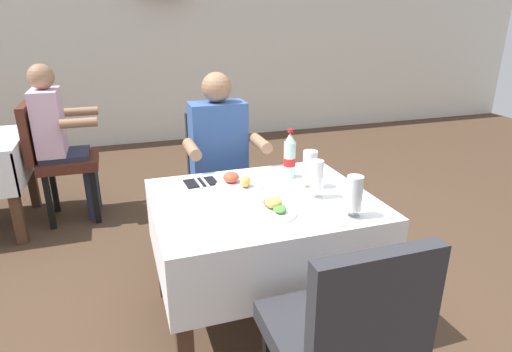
{
  "coord_description": "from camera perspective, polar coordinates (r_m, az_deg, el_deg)",
  "views": [
    {
      "loc": [
        -0.78,
        -1.94,
        1.57
      ],
      "look_at": [
        -0.13,
        0.02,
        0.81
      ],
      "focal_mm": 29.9,
      "sensor_mm": 36.0,
      "label": 1
    }
  ],
  "objects": [
    {
      "name": "ground_plane",
      "position": [
        2.62,
        2.94,
        -16.65
      ],
      "size": [
        11.0,
        11.0,
        0.0
      ],
      "primitive_type": "plane",
      "color": "#473323"
    },
    {
      "name": "back_wall",
      "position": [
        5.84,
        -11.34,
        18.75
      ],
      "size": [
        11.0,
        0.12,
        2.89
      ],
      "primitive_type": "cube",
      "color": "silver",
      "rests_on": "ground"
    },
    {
      "name": "main_dining_table",
      "position": [
        2.21,
        0.82,
        -6.9
      ],
      "size": [
        1.08,
        0.89,
        0.73
      ],
      "color": "white",
      "rests_on": "ground"
    },
    {
      "name": "chair_far_diner_seat",
      "position": [
        2.95,
        -4.53,
        0.14
      ],
      "size": [
        0.44,
        0.5,
        0.97
      ],
      "color": "#2D2D33",
      "rests_on": "ground"
    },
    {
      "name": "chair_near_camera_side",
      "position": [
        1.58,
        11.53,
        -20.24
      ],
      "size": [
        0.44,
        0.5,
        0.97
      ],
      "color": "#2D2D33",
      "rests_on": "ground"
    },
    {
      "name": "seated_diner_far",
      "position": [
        2.8,
        -4.74,
        2.35
      ],
      "size": [
        0.5,
        0.46,
        1.26
      ],
      "color": "#282D42",
      "rests_on": "ground"
    },
    {
      "name": "plate_near_camera",
      "position": [
        1.98,
        2.2,
        -4.37
      ],
      "size": [
        0.24,
        0.24,
        0.06
      ],
      "color": "white",
      "rests_on": "main_dining_table"
    },
    {
      "name": "plate_far_diner",
      "position": [
        2.28,
        -2.46,
        -0.88
      ],
      "size": [
        0.25,
        0.25,
        0.07
      ],
      "color": "white",
      "rests_on": "main_dining_table"
    },
    {
      "name": "beer_glass_left",
      "position": [
        1.95,
        12.98,
        -2.65
      ],
      "size": [
        0.07,
        0.07,
        0.2
      ],
      "color": "white",
      "rests_on": "main_dining_table"
    },
    {
      "name": "beer_glass_middle",
      "position": [
        2.12,
        8.13,
        -0.24
      ],
      "size": [
        0.07,
        0.07,
        0.2
      ],
      "color": "white",
      "rests_on": "main_dining_table"
    },
    {
      "name": "beer_glass_right",
      "position": [
        2.24,
        7.2,
        0.92
      ],
      "size": [
        0.08,
        0.08,
        0.2
      ],
      "color": "white",
      "rests_on": "main_dining_table"
    },
    {
      "name": "cola_bottle_primary",
      "position": [
        2.38,
        4.53,
        2.61
      ],
      "size": [
        0.07,
        0.07,
        0.28
      ],
      "color": "silver",
      "rests_on": "main_dining_table"
    },
    {
      "name": "napkin_cutlery_set",
      "position": [
        2.35,
        -7.39,
        -0.81
      ],
      "size": [
        0.18,
        0.19,
        0.01
      ],
      "color": "black",
      "rests_on": "main_dining_table"
    },
    {
      "name": "background_chair_right",
      "position": [
        3.74,
        -25.24,
        2.58
      ],
      "size": [
        0.5,
        0.44,
        0.97
      ],
      "color": "#4C2319",
      "rests_on": "ground"
    },
    {
      "name": "background_patron",
      "position": [
        3.69,
        -24.86,
        4.98
      ],
      "size": [
        0.46,
        0.5,
        1.26
      ],
      "color": "#282D42",
      "rests_on": "ground"
    }
  ]
}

